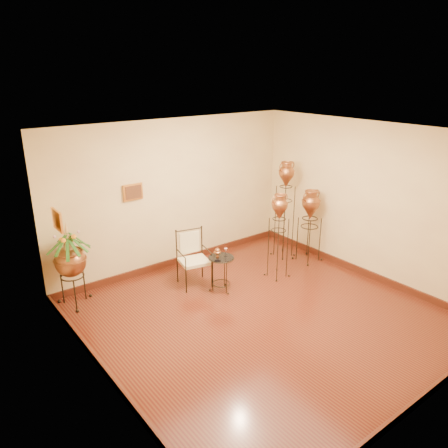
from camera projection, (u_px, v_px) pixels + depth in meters
ground at (262, 317)px, 6.75m from camera, size 5.00×5.00×0.00m
room_shell at (265, 210)px, 6.17m from camera, size 5.02×5.02×2.81m
amphora_tall at (285, 209)px, 8.64m from camera, size 0.50×0.50×1.96m
amphora_mid at (278, 235)px, 7.81m from camera, size 0.41×0.41×1.59m
amphora_short at (309, 226)px, 8.51m from camera, size 0.51×0.51×1.46m
planter_urn at (70, 258)px, 6.85m from camera, size 0.98×0.98×1.45m
armchair at (194, 259)px, 7.59m from camera, size 0.65×0.62×0.98m
side_table at (221, 273)px, 7.45m from camera, size 0.47×0.47×0.79m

